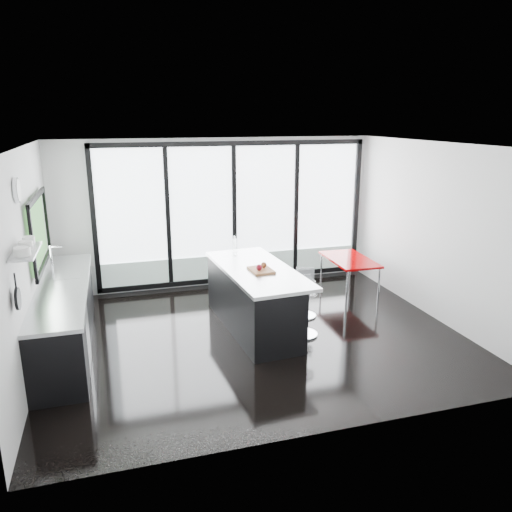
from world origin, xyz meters
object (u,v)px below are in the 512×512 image
object	(u,v)px
bar_stool_near	(303,314)
bar_stool_far	(304,299)
island	(253,298)
red_table	(349,276)

from	to	relation	value
bar_stool_near	bar_stool_far	world-z (taller)	bar_stool_near
island	bar_stool_near	world-z (taller)	island
island	bar_stool_near	bearing A→B (deg)	-37.22
bar_stool_near	red_table	size ratio (longest dim) A/B	0.56
red_table	bar_stool_far	bearing A→B (deg)	-145.89
bar_stool_far	red_table	distance (m)	1.45
bar_stool_near	red_table	xyz separation A→B (m)	(1.49, 1.49, -0.01)
island	bar_stool_far	world-z (taller)	island
bar_stool_far	red_table	bearing A→B (deg)	56.29
bar_stool_near	red_table	world-z (taller)	bar_stool_near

